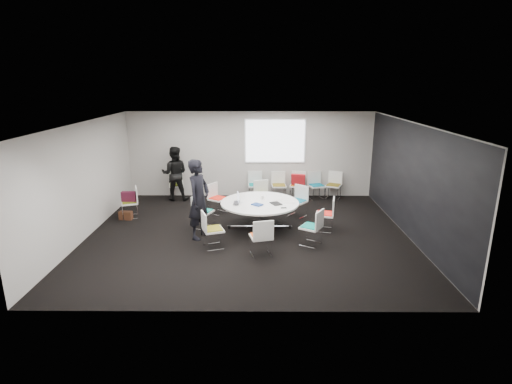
{
  "coord_description": "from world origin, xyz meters",
  "views": [
    {
      "loc": [
        0.26,
        -9.44,
        3.79
      ],
      "look_at": [
        0.2,
        0.4,
        1.0
      ],
      "focal_mm": 28.0,
      "sensor_mm": 36.0,
      "label": 1
    }
  ],
  "objects_px": {
    "brown_bag": "(126,215)",
    "chair_ring_g": "(261,244)",
    "conference_table": "(260,210)",
    "cup": "(262,197)",
    "maroon_bag": "(129,197)",
    "chair_ring_b": "(298,207)",
    "chair_spare_left": "(131,208)",
    "person_main": "(199,199)",
    "chair_person_back": "(177,190)",
    "chair_back_d": "(316,191)",
    "chair_ring_a": "(325,220)",
    "person_back": "(175,174)",
    "chair_back_a": "(255,190)",
    "chair_back_b": "(279,191)",
    "chair_back_e": "(333,190)",
    "chair_ring_c": "(263,201)",
    "chair_ring_e": "(203,218)",
    "chair_ring_f": "(213,236)",
    "laptop": "(238,203)",
    "chair_ring_h": "(311,234)",
    "chair_back_c": "(297,190)",
    "chair_ring_d": "(218,204)"
  },
  "relations": [
    {
      "from": "chair_ring_a",
      "to": "maroon_bag",
      "type": "bearing_deg",
      "value": 91.85
    },
    {
      "from": "chair_ring_c",
      "to": "chair_ring_e",
      "type": "bearing_deg",
      "value": 23.46
    },
    {
      "from": "chair_ring_b",
      "to": "chair_spare_left",
      "type": "height_order",
      "value": "same"
    },
    {
      "from": "chair_ring_c",
      "to": "chair_back_a",
      "type": "xyz_separation_m",
      "value": [
        -0.24,
        1.21,
        0.0
      ]
    },
    {
      "from": "chair_ring_g",
      "to": "person_main",
      "type": "distance_m",
      "value": 1.97
    },
    {
      "from": "chair_back_a",
      "to": "chair_back_b",
      "type": "xyz_separation_m",
      "value": [
        0.77,
        -0.04,
        0.0
      ]
    },
    {
      "from": "conference_table",
      "to": "chair_person_back",
      "type": "height_order",
      "value": "chair_person_back"
    },
    {
      "from": "maroon_bag",
      "to": "chair_spare_left",
      "type": "bearing_deg",
      "value": 19.96
    },
    {
      "from": "chair_back_b",
      "to": "brown_bag",
      "type": "bearing_deg",
      "value": 21.57
    },
    {
      "from": "cup",
      "to": "laptop",
      "type": "bearing_deg",
      "value": -145.75
    },
    {
      "from": "chair_ring_e",
      "to": "conference_table",
      "type": "bearing_deg",
      "value": 110.68
    },
    {
      "from": "person_back",
      "to": "chair_back_d",
      "type": "bearing_deg",
      "value": 179.04
    },
    {
      "from": "chair_ring_f",
      "to": "chair_back_c",
      "type": "distance_m",
      "value": 4.63
    },
    {
      "from": "chair_ring_h",
      "to": "maroon_bag",
      "type": "distance_m",
      "value": 5.26
    },
    {
      "from": "chair_ring_c",
      "to": "maroon_bag",
      "type": "bearing_deg",
      "value": -9.29
    },
    {
      "from": "chair_ring_e",
      "to": "cup",
      "type": "relative_size",
      "value": 9.78
    },
    {
      "from": "chair_ring_a",
      "to": "chair_ring_g",
      "type": "relative_size",
      "value": 1.0
    },
    {
      "from": "chair_spare_left",
      "to": "maroon_bag",
      "type": "bearing_deg",
      "value": 90.0
    },
    {
      "from": "chair_back_e",
      "to": "person_back",
      "type": "height_order",
      "value": "person_back"
    },
    {
      "from": "conference_table",
      "to": "chair_back_c",
      "type": "xyz_separation_m",
      "value": [
        1.25,
        2.76,
        -0.24
      ]
    },
    {
      "from": "conference_table",
      "to": "chair_ring_c",
      "type": "bearing_deg",
      "value": 86.16
    },
    {
      "from": "chair_ring_h",
      "to": "brown_bag",
      "type": "relative_size",
      "value": 2.44
    },
    {
      "from": "chair_back_c",
      "to": "brown_bag",
      "type": "height_order",
      "value": "chair_back_c"
    },
    {
      "from": "chair_back_d",
      "to": "chair_ring_c",
      "type": "bearing_deg",
      "value": 17.13
    },
    {
      "from": "chair_ring_e",
      "to": "chair_back_a",
      "type": "distance_m",
      "value": 3.03
    },
    {
      "from": "chair_spare_left",
      "to": "person_main",
      "type": "height_order",
      "value": "person_main"
    },
    {
      "from": "chair_back_e",
      "to": "brown_bag",
      "type": "bearing_deg",
      "value": 43.35
    },
    {
      "from": "chair_back_d",
      "to": "chair_spare_left",
      "type": "height_order",
      "value": "same"
    },
    {
      "from": "chair_ring_c",
      "to": "chair_back_e",
      "type": "distance_m",
      "value": 2.61
    },
    {
      "from": "chair_ring_e",
      "to": "chair_ring_f",
      "type": "distance_m",
      "value": 1.35
    },
    {
      "from": "chair_back_a",
      "to": "maroon_bag",
      "type": "distance_m",
      "value": 4.03
    },
    {
      "from": "maroon_bag",
      "to": "chair_ring_b",
      "type": "bearing_deg",
      "value": 1.73
    },
    {
      "from": "chair_back_c",
      "to": "cup",
      "type": "bearing_deg",
      "value": 78.34
    },
    {
      "from": "person_back",
      "to": "chair_ring_e",
      "type": "bearing_deg",
      "value": 113.38
    },
    {
      "from": "chair_ring_g",
      "to": "chair_back_e",
      "type": "distance_m",
      "value": 5.03
    },
    {
      "from": "brown_bag",
      "to": "chair_ring_g",
      "type": "bearing_deg",
      "value": -31.78
    },
    {
      "from": "cup",
      "to": "brown_bag",
      "type": "bearing_deg",
      "value": 174.09
    },
    {
      "from": "conference_table",
      "to": "cup",
      "type": "xyz_separation_m",
      "value": [
        0.07,
        0.27,
        0.26
      ]
    },
    {
      "from": "conference_table",
      "to": "person_back",
      "type": "height_order",
      "value": "person_back"
    },
    {
      "from": "conference_table",
      "to": "chair_ring_h",
      "type": "xyz_separation_m",
      "value": [
        1.21,
        -1.06,
        -0.24
      ]
    },
    {
      "from": "conference_table",
      "to": "cup",
      "type": "height_order",
      "value": "cup"
    },
    {
      "from": "chair_ring_f",
      "to": "chair_back_b",
      "type": "xyz_separation_m",
      "value": [
        1.72,
        3.97,
        0.0
      ]
    },
    {
      "from": "chair_person_back",
      "to": "chair_back_d",
      "type": "bearing_deg",
      "value": 167.31
    },
    {
      "from": "chair_ring_g",
      "to": "brown_bag",
      "type": "distance_m",
      "value": 4.44
    },
    {
      "from": "chair_back_b",
      "to": "chair_back_c",
      "type": "height_order",
      "value": "same"
    },
    {
      "from": "conference_table",
      "to": "person_back",
      "type": "bearing_deg",
      "value": 136.4
    },
    {
      "from": "laptop",
      "to": "brown_bag",
      "type": "height_order",
      "value": "laptop"
    },
    {
      "from": "chair_back_e",
      "to": "brown_bag",
      "type": "distance_m",
      "value": 6.51
    },
    {
      "from": "chair_ring_d",
      "to": "chair_back_c",
      "type": "height_order",
      "value": "same"
    },
    {
      "from": "chair_ring_a",
      "to": "chair_back_c",
      "type": "xyz_separation_m",
      "value": [
        -0.44,
        2.89,
        0.0
      ]
    }
  ]
}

